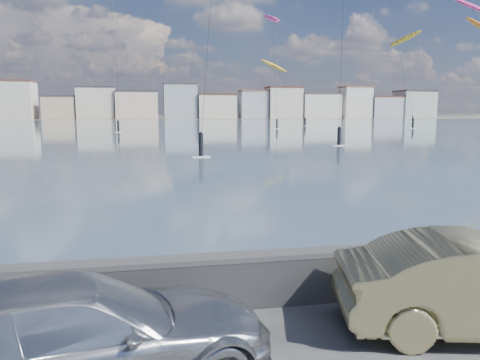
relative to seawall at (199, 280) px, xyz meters
name	(u,v)px	position (x,y,z in m)	size (l,w,h in m)	color
bay_water	(155,128)	(0.00, 88.80, -0.58)	(500.00, 177.00, 0.00)	#3C4D65
far_shore_strip	(153,118)	(0.00, 197.30, -0.57)	(500.00, 60.00, 0.00)	#4C473D
seawall	(199,280)	(0.00, 0.00, 0.00)	(400.00, 0.36, 1.08)	#28282B
far_buildings	(156,104)	(1.31, 183.30, 5.44)	(240.79, 13.26, 14.60)	beige
car_silver	(75,337)	(-1.82, -2.24, 0.19)	(2.15, 5.28, 1.53)	#A4A7AB
kitesurfer_1	(272,20)	(24.29, 89.11, 21.32)	(3.62, 14.56, 24.19)	#E5338C
kitesurfer_4	(274,67)	(29.69, 106.85, 13.63)	(9.56, 17.85, 16.31)	#BF8C19
kitesurfer_12	(405,39)	(80.14, 134.09, 25.39)	(9.55, 11.95, 29.06)	#BF8C19
kitesurfer_20	(472,8)	(62.18, 77.96, 23.01)	(5.96, 19.77, 26.42)	#E5338C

